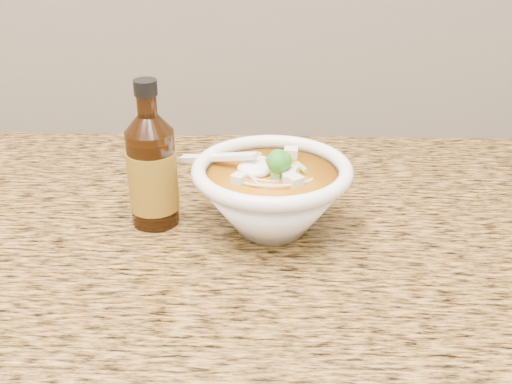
{
  "coord_description": "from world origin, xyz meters",
  "views": [
    {
      "loc": [
        0.25,
        0.94,
        1.32
      ],
      "look_at": [
        0.23,
        1.66,
        0.95
      ],
      "focal_mm": 45.0,
      "sensor_mm": 36.0,
      "label": 1
    }
  ],
  "objects": [
    {
      "name": "counter_slab",
      "position": [
        0.0,
        1.68,
        0.88
      ],
      "size": [
        4.0,
        0.68,
        0.04
      ],
      "primitive_type": "cube",
      "color": "#A1773B",
      "rests_on": "cabinet"
    },
    {
      "name": "soup_bowl",
      "position": [
        0.25,
        1.66,
        0.95
      ],
      "size": [
        0.22,
        0.2,
        0.11
      ],
      "rotation": [
        0.0,
        0.0,
        0.16
      ],
      "color": "white",
      "rests_on": "counter_slab"
    },
    {
      "name": "hot_sauce_bottle",
      "position": [
        0.09,
        1.67,
        0.97
      ],
      "size": [
        0.08,
        0.08,
        0.19
      ],
      "rotation": [
        0.0,
        0.0,
        0.43
      ],
      "color": "#351907",
      "rests_on": "counter_slab"
    }
  ]
}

